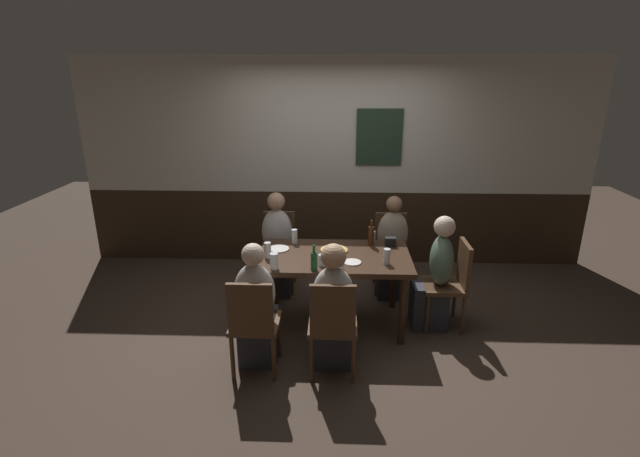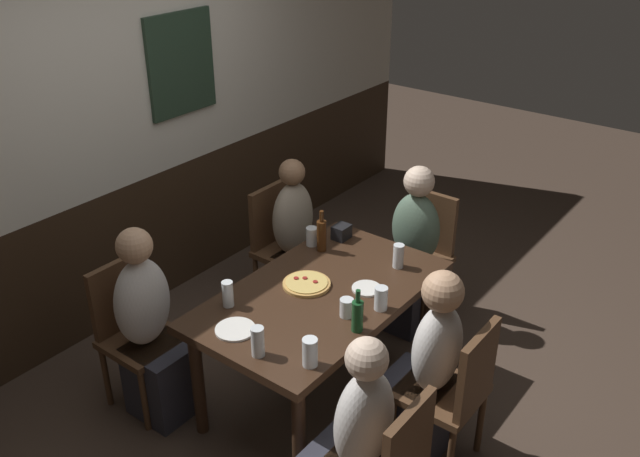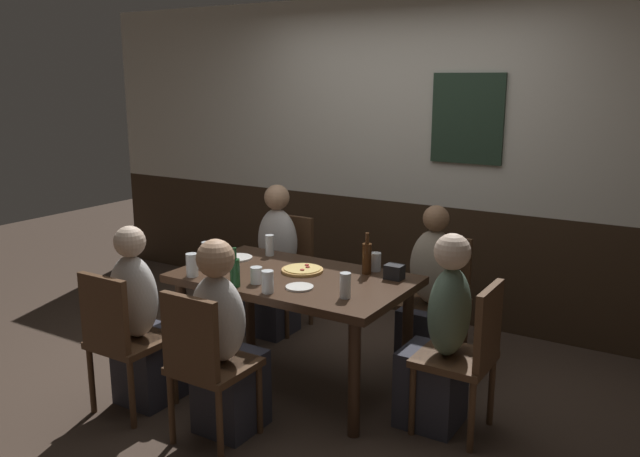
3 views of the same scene
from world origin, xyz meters
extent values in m
plane|color=#423328|center=(0.00, 0.00, 0.00)|extent=(12.00, 12.00, 0.00)
cube|color=#332316|center=(0.00, 1.65, 0.47)|extent=(6.40, 0.10, 0.95)
cube|color=beige|center=(0.00, 1.65, 1.77)|extent=(6.40, 0.10, 1.65)
cube|color=#233828|center=(0.53, 1.58, 1.65)|extent=(0.56, 0.03, 0.68)
cube|color=#382316|center=(0.00, 0.00, 0.71)|extent=(1.47, 0.87, 0.05)
cylinder|color=#382316|center=(-0.63, -0.35, 0.34)|extent=(0.07, 0.07, 0.69)
cylinder|color=#382316|center=(0.63, -0.35, 0.34)|extent=(0.07, 0.07, 0.69)
cylinder|color=#382316|center=(-0.63, 0.35, 0.34)|extent=(0.07, 0.07, 0.69)
cylinder|color=#382316|center=(0.63, 0.35, 0.34)|extent=(0.07, 0.07, 0.69)
cube|color=#513521|center=(0.00, -0.77, 0.43)|extent=(0.40, 0.40, 0.04)
cube|color=#513521|center=(0.00, -0.95, 0.67)|extent=(0.36, 0.04, 0.43)
cylinder|color=#513521|center=(-0.17, -0.60, 0.21)|extent=(0.04, 0.04, 0.41)
cylinder|color=#513521|center=(0.17, -0.60, 0.21)|extent=(0.04, 0.04, 0.41)
cylinder|color=#513521|center=(-0.17, -0.94, 0.21)|extent=(0.04, 0.04, 0.41)
cylinder|color=#513521|center=(0.17, -0.94, 0.21)|extent=(0.04, 0.04, 0.41)
cube|color=#513521|center=(-0.65, -0.77, 0.43)|extent=(0.40, 0.40, 0.04)
cube|color=#513521|center=(-0.65, -0.95, 0.67)|extent=(0.36, 0.04, 0.43)
cylinder|color=#513521|center=(-0.82, -0.60, 0.21)|extent=(0.04, 0.04, 0.41)
cylinder|color=#513521|center=(-0.48, -0.60, 0.21)|extent=(0.04, 0.04, 0.41)
cylinder|color=#513521|center=(-0.82, -0.94, 0.21)|extent=(0.04, 0.04, 0.41)
cylinder|color=#513521|center=(-0.48, -0.94, 0.21)|extent=(0.04, 0.04, 0.41)
cube|color=#513521|center=(0.65, 0.77, 0.43)|extent=(0.40, 0.40, 0.04)
cube|color=#513521|center=(0.65, 0.95, 0.67)|extent=(0.36, 0.04, 0.43)
cylinder|color=#513521|center=(0.82, 0.60, 0.21)|extent=(0.04, 0.04, 0.41)
cylinder|color=#513521|center=(0.48, 0.60, 0.21)|extent=(0.04, 0.04, 0.41)
cylinder|color=#513521|center=(0.82, 0.94, 0.21)|extent=(0.04, 0.04, 0.41)
cylinder|color=#513521|center=(0.48, 0.94, 0.21)|extent=(0.04, 0.04, 0.41)
cube|color=#513521|center=(-0.65, 0.77, 0.43)|extent=(0.40, 0.40, 0.04)
cube|color=#513521|center=(-0.65, 0.95, 0.67)|extent=(0.36, 0.04, 0.43)
cylinder|color=#513521|center=(-0.48, 0.60, 0.21)|extent=(0.04, 0.04, 0.41)
cylinder|color=#513521|center=(-0.82, 0.60, 0.21)|extent=(0.04, 0.04, 0.41)
cylinder|color=#513521|center=(-0.48, 0.94, 0.21)|extent=(0.04, 0.04, 0.41)
cylinder|color=#513521|center=(-0.82, 0.94, 0.21)|extent=(0.04, 0.04, 0.41)
cube|color=#513521|center=(1.07, 0.00, 0.43)|extent=(0.40, 0.40, 0.04)
cube|color=#513521|center=(1.25, 0.00, 0.67)|extent=(0.04, 0.36, 0.43)
cylinder|color=#513521|center=(0.90, -0.17, 0.21)|extent=(0.04, 0.04, 0.41)
cylinder|color=#513521|center=(0.90, 0.17, 0.21)|extent=(0.04, 0.04, 0.41)
cylinder|color=#513521|center=(1.24, -0.17, 0.21)|extent=(0.04, 0.04, 0.41)
cylinder|color=#513521|center=(1.24, 0.17, 0.21)|extent=(0.04, 0.04, 0.41)
cube|color=#2D2D38|center=(0.00, -0.64, 0.23)|extent=(0.32, 0.34, 0.45)
ellipsoid|color=silver|center=(0.00, -0.73, 0.69)|extent=(0.34, 0.22, 0.48)
sphere|color=tan|center=(0.00, -0.73, 1.03)|extent=(0.21, 0.21, 0.21)
cube|color=#2D2D38|center=(-0.65, -0.64, 0.23)|extent=(0.32, 0.34, 0.45)
ellipsoid|color=silver|center=(-0.65, -0.73, 0.70)|extent=(0.34, 0.22, 0.50)
sphere|color=beige|center=(-0.65, -0.73, 1.03)|extent=(0.18, 0.18, 0.18)
cube|color=#2D2D38|center=(0.65, 0.64, 0.23)|extent=(0.32, 0.34, 0.45)
ellipsoid|color=tan|center=(0.65, 0.73, 0.71)|extent=(0.34, 0.22, 0.52)
sphere|color=#936B4C|center=(0.65, 0.73, 1.05)|extent=(0.18, 0.18, 0.18)
cube|color=#2D2D38|center=(-0.65, 0.64, 0.23)|extent=(0.32, 0.34, 0.45)
ellipsoid|color=silver|center=(-0.65, 0.73, 0.71)|extent=(0.34, 0.22, 0.53)
sphere|color=tan|center=(-0.65, 0.73, 1.06)|extent=(0.20, 0.20, 0.20)
cube|color=#2D2D38|center=(0.94, 0.00, 0.23)|extent=(0.34, 0.32, 0.45)
ellipsoid|color=#56705B|center=(1.03, 0.00, 0.70)|extent=(0.22, 0.34, 0.50)
sphere|color=beige|center=(1.03, 0.00, 1.04)|extent=(0.20, 0.20, 0.20)
cylinder|color=tan|center=(0.00, 0.10, 0.75)|extent=(0.27, 0.27, 0.02)
cylinder|color=#DBB760|center=(0.00, 0.10, 0.76)|extent=(0.24, 0.24, 0.01)
cylinder|color=maroon|center=(-0.01, 0.17, 0.77)|extent=(0.03, 0.03, 0.00)
cylinder|color=maroon|center=(0.02, 0.13, 0.77)|extent=(0.03, 0.03, 0.00)
cylinder|color=maroon|center=(0.03, 0.06, 0.77)|extent=(0.03, 0.03, 0.00)
cylinder|color=silver|center=(-0.63, -0.10, 0.82)|extent=(0.07, 0.07, 0.16)
cylinder|color=#331E14|center=(-0.63, -0.10, 0.77)|extent=(0.06, 0.06, 0.07)
cylinder|color=silver|center=(0.49, -0.20, 0.81)|extent=(0.06, 0.06, 0.15)
cylinder|color=#331E14|center=(0.49, -0.20, 0.80)|extent=(0.06, 0.06, 0.12)
cylinder|color=silver|center=(0.06, -0.36, 0.81)|extent=(0.07, 0.07, 0.13)
cylinder|color=#331E14|center=(0.06, -0.36, 0.77)|extent=(0.06, 0.06, 0.06)
cylinder|color=silver|center=(-0.10, -0.25, 0.79)|extent=(0.07, 0.07, 0.10)
cylinder|color=#331E14|center=(-0.10, -0.25, 0.77)|extent=(0.06, 0.06, 0.07)
cylinder|color=silver|center=(-0.53, -0.35, 0.81)|extent=(0.07, 0.07, 0.15)
cylinder|color=silver|center=(-0.53, -0.35, 0.78)|extent=(0.07, 0.07, 0.08)
cylinder|color=silver|center=(-0.41, 0.31, 0.81)|extent=(0.06, 0.06, 0.15)
cylinder|color=#331E14|center=(-0.41, 0.31, 0.77)|extent=(0.05, 0.05, 0.07)
cylinder|color=silver|center=(0.39, 0.37, 0.80)|extent=(0.07, 0.07, 0.12)
cylinder|color=#C6842D|center=(0.39, 0.37, 0.78)|extent=(0.06, 0.06, 0.08)
cylinder|color=#194723|center=(-0.17, -0.36, 0.82)|extent=(0.06, 0.06, 0.17)
cylinder|color=#194723|center=(-0.17, -0.36, 0.94)|extent=(0.03, 0.03, 0.07)
cylinder|color=#42230F|center=(0.37, 0.28, 0.84)|extent=(0.06, 0.06, 0.20)
cylinder|color=#42230F|center=(0.37, 0.28, 0.97)|extent=(0.03, 0.03, 0.07)
cylinder|color=white|center=(-0.55, 0.12, 0.75)|extent=(0.21, 0.21, 0.01)
cylinder|color=white|center=(0.17, -0.19, 0.75)|extent=(0.17, 0.17, 0.01)
cube|color=black|center=(0.57, 0.27, 0.79)|extent=(0.11, 0.09, 0.09)
camera|label=1|loc=(0.02, -4.15, 2.44)|focal=26.02mm
camera|label=2|loc=(-2.54, -1.94, 2.81)|focal=38.56mm
camera|label=3|loc=(2.21, -3.25, 1.96)|focal=36.57mm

